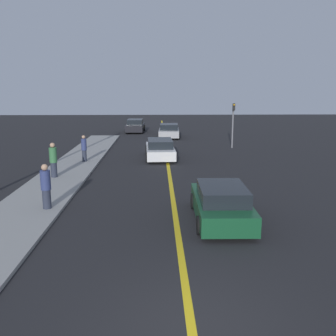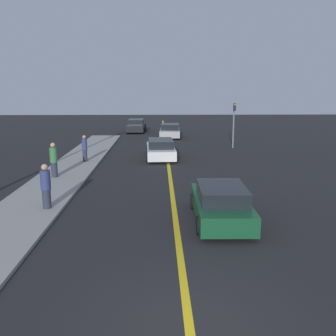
{
  "view_description": "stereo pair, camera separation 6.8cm",
  "coord_description": "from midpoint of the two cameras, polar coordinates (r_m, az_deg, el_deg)",
  "views": [
    {
      "loc": [
        -0.66,
        -6.6,
        4.71
      ],
      "look_at": [
        -0.2,
        9.26,
        1.29
      ],
      "focal_mm": 40.0,
      "sensor_mm": 36.0,
      "label": 1
    },
    {
      "loc": [
        -0.59,
        -6.6,
        4.71
      ],
      "look_at": [
        -0.2,
        9.26,
        1.29
      ],
      "focal_mm": 40.0,
      "sensor_mm": 36.0,
      "label": 2
    }
  ],
  "objects": [
    {
      "name": "car_near_right_lane",
      "position": [
        13.57,
        8.21,
        -5.4
      ],
      "size": [
        2.02,
        4.32,
        1.34
      ],
      "rotation": [
        0.0,
        0.0,
        -0.02
      ],
      "color": "#144728",
      "rests_on": "ground_plane"
    },
    {
      "name": "road_center_line",
      "position": [
        25.05,
        0.04,
        1.34
      ],
      "size": [
        0.2,
        60.0,
        0.01
      ],
      "color": "gold",
      "rests_on": "ground_plane"
    },
    {
      "name": "car_parked_left_lot",
      "position": [
        40.6,
        -4.81,
        6.41
      ],
      "size": [
        2.01,
        4.16,
        1.39
      ],
      "rotation": [
        0.0,
        0.0,
        -0.03
      ],
      "color": "black",
      "rests_on": "ground_plane"
    },
    {
      "name": "pedestrian_far_standing",
      "position": [
        24.2,
        -12.51,
        2.95
      ],
      "size": [
        0.33,
        0.33,
        1.66
      ],
      "color": "#282D3D",
      "rests_on": "sidewalk_left"
    },
    {
      "name": "pedestrian_mid_group",
      "position": [
        20.32,
        -16.93,
        1.18
      ],
      "size": [
        0.39,
        0.39,
        1.81
      ],
      "color": "#282D3D",
      "rests_on": "sidewalk_left"
    },
    {
      "name": "car_ahead_center",
      "position": [
        25.34,
        -1.06,
        2.91
      ],
      "size": [
        2.08,
        4.71,
        1.31
      ],
      "rotation": [
        0.0,
        0.0,
        0.04
      ],
      "color": "silver",
      "rests_on": "ground_plane"
    },
    {
      "name": "ground_plane",
      "position": [
        8.13,
        3.55,
        -23.25
      ],
      "size": [
        120.0,
        120.0,
        0.0
      ],
      "primitive_type": "plane",
      "color": "black"
    },
    {
      "name": "traffic_light",
      "position": [
        29.95,
        10.06,
        7.15
      ],
      "size": [
        0.18,
        0.4,
        3.51
      ],
      "color": "slate",
      "rests_on": "ground_plane"
    },
    {
      "name": "car_far_distant",
      "position": [
        35.89,
        0.34,
        5.65
      ],
      "size": [
        2.13,
        3.89,
        1.33
      ],
      "rotation": [
        0.0,
        0.0,
        -0.04
      ],
      "color": "#9E9EA3",
      "rests_on": "ground_plane"
    },
    {
      "name": "sidewalk_left",
      "position": [
        22.7,
        -14.43,
        -0.04
      ],
      "size": [
        2.76,
        30.04,
        0.12
      ],
      "color": "gray",
      "rests_on": "ground_plane"
    },
    {
      "name": "pedestrian_near_curb",
      "position": [
        15.11,
        -18.0,
        -2.68
      ],
      "size": [
        0.38,
        0.38,
        1.75
      ],
      "color": "#282D3D",
      "rests_on": "sidewalk_left"
    }
  ]
}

